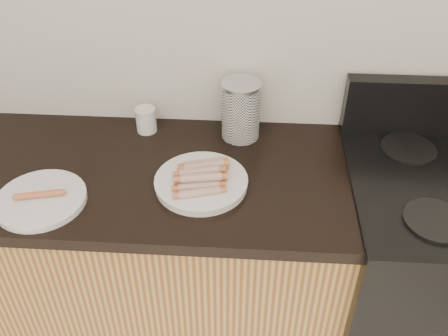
# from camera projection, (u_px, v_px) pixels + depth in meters

# --- Properties ---
(wall_back) EXTENTS (4.00, 0.04, 2.60)m
(wall_back) POSITION_uv_depth(u_px,v_px,m) (227.00, 13.00, 1.56)
(wall_back) COLOR silver
(wall_back) RESTS_ON ground
(cabinet_base) EXTENTS (2.20, 0.59, 0.86)m
(cabinet_base) POSITION_uv_depth(u_px,v_px,m) (38.00, 263.00, 1.89)
(cabinet_base) COLOR #AE8545
(cabinet_base) RESTS_ON floor
(counter_slab) EXTENTS (2.20, 0.62, 0.04)m
(counter_slab) POSITION_uv_depth(u_px,v_px,m) (6.00, 170.00, 1.61)
(counter_slab) COLOR black
(counter_slab) RESTS_ON cabinet_base
(stove) EXTENTS (0.76, 0.65, 0.91)m
(stove) POSITION_uv_depth(u_px,v_px,m) (438.00, 282.00, 1.79)
(stove) COLOR black
(stove) RESTS_ON floor
(burner_near_left) EXTENTS (0.18, 0.18, 0.01)m
(burner_near_left) POSITION_uv_depth(u_px,v_px,m) (436.00, 221.00, 1.38)
(burner_near_left) COLOR black
(burner_near_left) RESTS_ON stove
(burner_far_left) EXTENTS (0.18, 0.18, 0.01)m
(burner_far_left) POSITION_uv_depth(u_px,v_px,m) (408.00, 149.00, 1.65)
(burner_far_left) COLOR black
(burner_far_left) RESTS_ON stove
(main_plate) EXTENTS (0.35, 0.35, 0.02)m
(main_plate) POSITION_uv_depth(u_px,v_px,m) (201.00, 183.00, 1.52)
(main_plate) COLOR white
(main_plate) RESTS_ON counter_slab
(side_plate) EXTENTS (0.32, 0.32, 0.02)m
(side_plate) POSITION_uv_depth(u_px,v_px,m) (41.00, 200.00, 1.46)
(side_plate) COLOR white
(side_plate) RESTS_ON counter_slab
(hotdog_pile) EXTENTS (0.12, 0.19, 0.05)m
(hotdog_pile) POSITION_uv_depth(u_px,v_px,m) (201.00, 176.00, 1.50)
(hotdog_pile) COLOR #963F34
(hotdog_pile) RESTS_ON main_plate
(plain_sausages) EXTENTS (0.13, 0.05, 0.02)m
(plain_sausages) POSITION_uv_depth(u_px,v_px,m) (39.00, 195.00, 1.44)
(plain_sausages) COLOR orange
(plain_sausages) RESTS_ON side_plate
(canister) EXTENTS (0.13, 0.13, 0.21)m
(canister) POSITION_uv_depth(u_px,v_px,m) (241.00, 110.00, 1.67)
(canister) COLOR white
(canister) RESTS_ON counter_slab
(mug) EXTENTS (0.07, 0.07, 0.09)m
(mug) POSITION_uv_depth(u_px,v_px,m) (146.00, 120.00, 1.73)
(mug) COLOR white
(mug) RESTS_ON counter_slab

